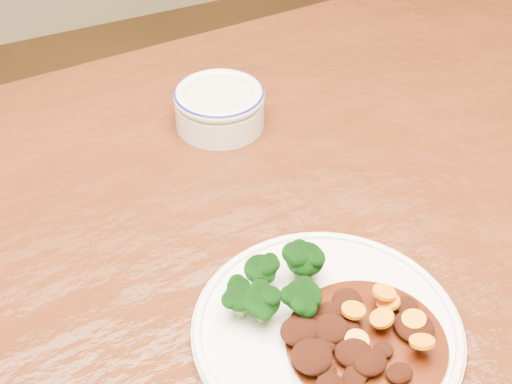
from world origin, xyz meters
name	(u,v)px	position (x,y,z in m)	size (l,w,h in m)	color
dining_table	(252,333)	(0.00, 0.00, 0.67)	(1.56, 1.00, 0.75)	#4E200D
dinner_plate	(327,329)	(0.03, -0.09, 0.76)	(0.23, 0.23, 0.01)	white
broccoli_florets	(279,283)	(0.01, -0.04, 0.78)	(0.10, 0.07, 0.04)	#6D9D51
mince_stew	(353,338)	(0.04, -0.11, 0.77)	(0.14, 0.14, 0.03)	#3F1206
dip_bowl	(219,106)	(0.07, 0.24, 0.78)	(0.11, 0.11, 0.05)	silver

